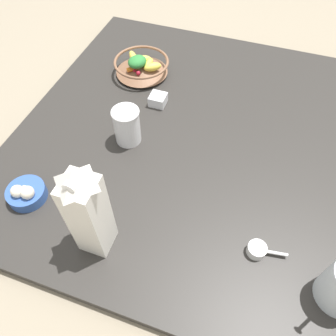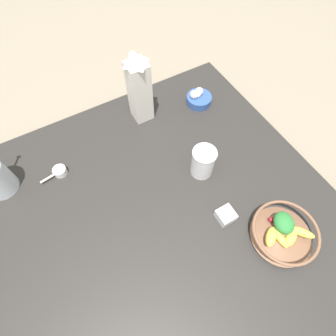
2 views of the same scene
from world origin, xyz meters
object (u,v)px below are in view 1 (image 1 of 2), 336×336
(fruit_bowl, at_px, (141,65))
(garlic_bowl, at_px, (26,193))
(spice_jar, at_px, (158,100))
(drinking_cup, at_px, (127,125))
(milk_carton, at_px, (88,212))

(fruit_bowl, height_order, garlic_bowl, fruit_bowl)
(fruit_bowl, bearing_deg, spice_jar, -49.95)
(drinking_cup, bearing_deg, spice_jar, 81.00)
(fruit_bowl, relative_size, milk_carton, 0.69)
(drinking_cup, bearing_deg, milk_carton, -79.13)
(garlic_bowl, bearing_deg, drinking_cup, 59.01)
(fruit_bowl, relative_size, spice_jar, 3.71)
(milk_carton, relative_size, garlic_bowl, 2.79)
(garlic_bowl, bearing_deg, milk_carton, -11.98)
(spice_jar, height_order, garlic_bowl, garlic_bowl)
(spice_jar, distance_m, garlic_bowl, 0.53)
(fruit_bowl, distance_m, spice_jar, 0.18)
(fruit_bowl, bearing_deg, drinking_cup, -75.26)
(fruit_bowl, height_order, drinking_cup, drinking_cup)
(spice_jar, bearing_deg, garlic_bowl, -113.16)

